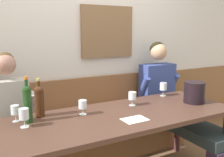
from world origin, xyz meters
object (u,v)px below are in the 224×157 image
at_px(wine_glass_mid_right, 24,115).
at_px(wine_bottle_amber_mid, 27,103).
at_px(person_center_right_seat, 14,133).
at_px(wall_bench, 94,136).
at_px(person_right_seat, 174,102).
at_px(ice_bucket, 194,92).
at_px(dining_table, 123,122).
at_px(wine_glass_right_end, 83,105).
at_px(wine_glass_by_bottle, 163,87).
at_px(wine_glass_center_front, 15,110).
at_px(wine_bottle_clear_water, 39,100).
at_px(wine_glass_center_rear, 132,96).

bearing_deg(wine_glass_mid_right, wine_bottle_amber_mid, 63.08).
height_order(person_center_right_seat, wine_bottle_amber_mid, person_center_right_seat).
bearing_deg(wall_bench, person_right_seat, -20.94).
bearing_deg(ice_bucket, dining_table, 176.83).
bearing_deg(wall_bench, wine_glass_right_end, -123.15).
height_order(person_right_seat, ice_bucket, person_right_seat).
bearing_deg(wine_glass_by_bottle, wall_bench, 154.62).
xyz_separation_m(person_right_seat, wine_bottle_amber_mid, (-1.67, -0.13, 0.27)).
bearing_deg(wine_bottle_amber_mid, wall_bench, 31.00).
bearing_deg(wine_glass_right_end, person_center_right_seat, 163.63).
relative_size(wine_bottle_amber_mid, wine_glass_center_front, 2.74).
relative_size(person_right_seat, wine_bottle_clear_water, 4.01).
bearing_deg(dining_table, wine_glass_center_rear, 39.96).
bearing_deg(wall_bench, wine_glass_center_rear, -66.89).
relative_size(ice_bucket, wine_bottle_amber_mid, 0.58).
xyz_separation_m(person_right_seat, wine_glass_by_bottle, (-0.17, -0.00, 0.20)).
bearing_deg(wall_bench, wine_glass_center_front, -155.23).
height_order(ice_bucket, wine_glass_center_front, ice_bucket).
relative_size(dining_table, wine_bottle_clear_water, 6.29).
xyz_separation_m(ice_bucket, wine_glass_right_end, (-1.15, 0.19, -0.02)).
xyz_separation_m(dining_table, wine_bottle_amber_mid, (-0.78, 0.18, 0.25)).
bearing_deg(dining_table, wine_glass_mid_right, 173.85).
distance_m(ice_bucket, wine_bottle_clear_water, 1.53).
relative_size(dining_table, wine_bottle_amber_mid, 5.60).
bearing_deg(wine_glass_mid_right, wine_glass_center_rear, 4.53).
bearing_deg(wine_bottle_clear_water, person_center_right_seat, 171.52).
xyz_separation_m(wine_glass_center_front, wine_glass_center_rear, (1.08, -0.08, -0.00)).
bearing_deg(wine_glass_center_front, dining_table, -15.81).
height_order(wine_glass_center_front, wine_glass_mid_right, wine_glass_mid_right).
distance_m(wall_bench, person_center_right_seat, 1.01).
xyz_separation_m(wine_bottle_amber_mid, wine_glass_center_rear, (0.99, -0.01, -0.07)).
relative_size(wall_bench, person_right_seat, 1.79).
bearing_deg(dining_table, person_center_right_seat, 160.70).
bearing_deg(wine_bottle_amber_mid, person_center_right_seat, 128.38).
distance_m(wine_bottle_amber_mid, wine_glass_mid_right, 0.12).
distance_m(wine_bottle_clear_water, wine_glass_center_rear, 0.88).
relative_size(wall_bench, ice_bucket, 11.10).
relative_size(person_right_seat, wine_glass_center_rear, 9.80).
height_order(wine_bottle_clear_water, wine_glass_by_bottle, wine_bottle_clear_water).
bearing_deg(person_center_right_seat, wine_bottle_clear_water, -8.48).
xyz_separation_m(ice_bucket, wine_bottle_clear_water, (-1.49, 0.32, 0.04)).
height_order(wine_bottle_amber_mid, wine_glass_center_front, wine_bottle_amber_mid).
xyz_separation_m(person_right_seat, ice_bucket, (-0.06, -0.36, 0.21)).
xyz_separation_m(dining_table, wine_glass_right_end, (-0.33, 0.15, 0.17)).
relative_size(dining_table, wine_glass_mid_right, 14.11).
distance_m(wall_bench, wine_glass_center_rear, 0.76).
xyz_separation_m(wine_bottle_amber_mid, wine_bottle_clear_water, (0.11, 0.10, -0.02)).
height_order(wine_bottle_amber_mid, wine_glass_by_bottle, wine_bottle_amber_mid).
distance_m(person_center_right_seat, wine_bottle_amber_mid, 0.33).
bearing_deg(person_center_right_seat, dining_table, -19.30).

